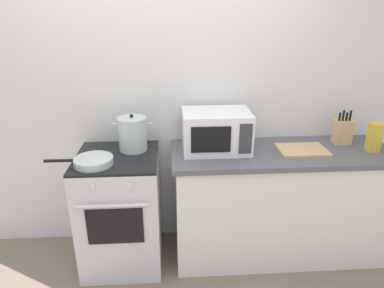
# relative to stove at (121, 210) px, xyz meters

# --- Properties ---
(back_wall) EXTENTS (4.40, 0.10, 2.50)m
(back_wall) POSITION_rel_stove_xyz_m (0.65, 0.37, 0.79)
(back_wall) COLOR silver
(back_wall) RESTS_ON ground_plane
(lower_cabinet_right) EXTENTS (1.64, 0.56, 0.88)m
(lower_cabinet_right) POSITION_rel_stove_xyz_m (1.25, 0.02, -0.02)
(lower_cabinet_right) COLOR white
(lower_cabinet_right) RESTS_ON ground_plane
(countertop_right) EXTENTS (1.70, 0.60, 0.04)m
(countertop_right) POSITION_rel_stove_xyz_m (1.25, 0.02, 0.44)
(countertop_right) COLOR #59595E
(countertop_right) RESTS_ON lower_cabinet_right
(stove) EXTENTS (0.60, 0.64, 0.92)m
(stove) POSITION_rel_stove_xyz_m (0.00, 0.00, 0.00)
(stove) COLOR silver
(stove) RESTS_ON ground_plane
(stock_pot) EXTENTS (0.30, 0.22, 0.28)m
(stock_pot) POSITION_rel_stove_xyz_m (0.11, 0.12, 0.59)
(stock_pot) COLOR silver
(stock_pot) RESTS_ON stove
(frying_pan) EXTENTS (0.47, 0.27, 0.05)m
(frying_pan) POSITION_rel_stove_xyz_m (-0.14, -0.14, 0.48)
(frying_pan) COLOR silver
(frying_pan) RESTS_ON stove
(microwave) EXTENTS (0.50, 0.37, 0.30)m
(microwave) POSITION_rel_stove_xyz_m (0.74, 0.08, 0.61)
(microwave) COLOR white
(microwave) RESTS_ON countertop_right
(cutting_board) EXTENTS (0.36, 0.26, 0.02)m
(cutting_board) POSITION_rel_stove_xyz_m (1.39, 0.00, 0.47)
(cutting_board) COLOR tan
(cutting_board) RESTS_ON countertop_right
(knife_block) EXTENTS (0.13, 0.10, 0.27)m
(knife_block) POSITION_rel_stove_xyz_m (1.75, 0.14, 0.56)
(knife_block) COLOR tan
(knife_block) RESTS_ON countertop_right
(pasta_box) EXTENTS (0.08, 0.08, 0.22)m
(pasta_box) POSITION_rel_stove_xyz_m (1.91, -0.03, 0.57)
(pasta_box) COLOR gold
(pasta_box) RESTS_ON countertop_right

